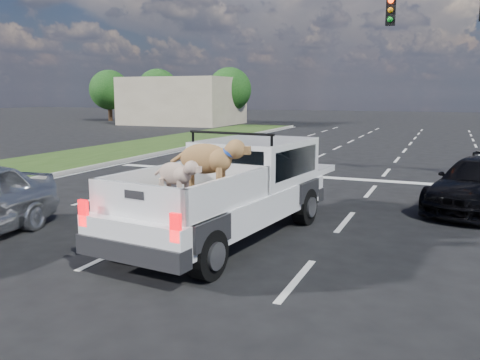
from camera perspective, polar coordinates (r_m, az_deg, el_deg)
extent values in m
plane|color=black|center=(8.84, -4.76, -9.62)|extent=(160.00, 160.00, 0.00)
cube|color=silver|center=(16.46, -11.51, -0.69)|extent=(0.12, 60.00, 0.01)
cube|color=silver|center=(14.81, -0.19, -1.64)|extent=(0.12, 60.00, 0.01)
cube|color=silver|center=(13.88, 13.28, -2.68)|extent=(0.12, 60.00, 0.01)
cube|color=silver|center=(18.65, -20.61, 0.09)|extent=(0.15, 60.00, 0.01)
cube|color=silver|center=(18.06, 9.87, 0.27)|extent=(17.00, 0.45, 0.01)
cube|color=#9C998F|center=(18.81, -21.18, 0.33)|extent=(0.15, 60.00, 0.14)
cube|color=black|center=(18.22, 16.57, 17.77)|extent=(0.30, 0.18, 0.95)
sphere|color=#F93107|center=(18.16, 16.58, 18.76)|extent=(0.18, 0.18, 0.18)
cube|color=#C1B494|center=(49.53, -6.41, 8.80)|extent=(10.00, 8.00, 4.40)
cylinder|color=#332114|center=(56.66, -14.38, 7.54)|extent=(0.44, 0.44, 2.16)
sphere|color=#103C10|center=(56.63, -14.47, 9.78)|extent=(4.20, 4.20, 4.20)
cylinder|color=#332114|center=(53.29, -9.15, 7.60)|extent=(0.44, 0.44, 2.16)
sphere|color=#103C10|center=(53.26, -9.21, 9.98)|extent=(4.20, 4.20, 4.20)
cylinder|color=#332114|center=(49.59, -1.17, 7.57)|extent=(0.44, 0.44, 2.16)
sphere|color=#103C10|center=(49.55, -1.18, 10.13)|extent=(4.20, 4.20, 4.20)
cylinder|color=black|center=(9.23, -13.54, -6.35)|extent=(0.40, 0.85, 0.82)
cylinder|color=black|center=(8.11, -3.70, -8.35)|extent=(0.40, 0.85, 0.82)
cylinder|color=black|center=(12.34, -0.82, -2.03)|extent=(0.40, 0.85, 0.82)
cylinder|color=black|center=(11.53, 7.25, -2.95)|extent=(0.40, 0.85, 0.82)
cube|color=white|center=(10.18, -1.81, -2.83)|extent=(2.75, 5.92, 0.56)
cube|color=white|center=(11.21, 1.76, 2.19)|extent=(2.28, 2.71, 0.93)
cube|color=black|center=(10.15, -1.47, 1.58)|extent=(1.66, 0.24, 0.67)
cylinder|color=black|center=(10.20, -1.06, 5.28)|extent=(1.93, 0.30, 0.05)
cube|color=black|center=(9.10, -5.98, -2.79)|extent=(2.25, 2.97, 0.06)
cube|color=white|center=(9.59, -10.47, -0.35)|extent=(0.43, 2.74, 0.56)
cube|color=white|center=(8.54, -1.01, -1.42)|extent=(0.43, 2.74, 0.56)
cube|color=white|center=(8.01, -11.56, -2.36)|extent=(1.91, 0.33, 0.56)
cube|color=red|center=(8.54, -17.16, -3.57)|extent=(0.18, 0.09, 0.43)
cube|color=red|center=(7.34, -7.24, -5.35)|extent=(0.18, 0.09, 0.43)
cube|color=black|center=(8.10, -12.09, -7.78)|extent=(2.09, 0.58, 0.32)
imported|color=black|center=(14.17, 25.39, -0.46)|extent=(3.08, 4.82, 1.30)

